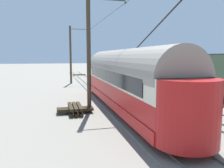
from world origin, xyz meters
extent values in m
plane|color=gray|center=(0.00, 0.00, 0.00)|extent=(220.00, 220.00, 0.00)
cube|color=#2D2316|center=(-4.62, -32.00, 0.11)|extent=(2.50, 0.24, 0.08)
cube|color=#2D2316|center=(-4.62, -31.35, 0.11)|extent=(2.50, 0.24, 0.08)
cube|color=#2D2316|center=(-4.62, -30.70, 0.11)|extent=(2.50, 0.24, 0.08)
cube|color=#2D2316|center=(-4.62, -30.05, 0.11)|extent=(2.50, 0.24, 0.08)
cube|color=#2D2316|center=(-4.62, -29.40, 0.11)|extent=(2.50, 0.24, 0.08)
cube|color=slate|center=(0.00, 0.00, 0.05)|extent=(2.80, 80.00, 0.10)
cube|color=#59544C|center=(0.72, 0.00, 0.14)|extent=(0.07, 80.00, 0.08)
cube|color=#59544C|center=(-0.72, 0.00, 0.14)|extent=(0.07, 80.00, 0.08)
cube|color=#2D2316|center=(0.00, -32.00, 0.11)|extent=(2.50, 0.24, 0.08)
cube|color=#2D2316|center=(0.00, -31.35, 0.11)|extent=(2.50, 0.24, 0.08)
cube|color=#2D2316|center=(0.00, -30.70, 0.11)|extent=(2.50, 0.24, 0.08)
cube|color=#2D2316|center=(0.00, -30.05, 0.11)|extent=(2.50, 0.24, 0.08)
cube|color=#2D2316|center=(0.00, -29.40, 0.11)|extent=(2.50, 0.24, 0.08)
cube|color=slate|center=(4.62, 0.00, 0.05)|extent=(2.80, 80.00, 0.10)
cube|color=#59544C|center=(5.34, 0.00, 0.14)|extent=(0.07, 80.00, 0.08)
cube|color=#59544C|center=(3.90, 0.00, 0.14)|extent=(0.07, 80.00, 0.08)
cube|color=#2D2316|center=(4.62, -32.00, 0.11)|extent=(2.50, 0.24, 0.08)
cube|color=#2D2316|center=(4.62, -31.35, 0.11)|extent=(2.50, 0.24, 0.08)
cube|color=#2D2316|center=(4.62, -30.70, 0.11)|extent=(2.50, 0.24, 0.08)
cube|color=#2D2316|center=(4.62, -30.05, 0.11)|extent=(2.50, 0.24, 0.08)
cube|color=#2D2316|center=(4.62, -29.40, 0.11)|extent=(2.50, 0.24, 0.08)
cube|color=red|center=(4.62, -0.37, 0.71)|extent=(2.65, 15.55, 0.55)
cube|color=red|center=(4.62, -0.37, 1.46)|extent=(2.55, 15.55, 0.95)
cube|color=beige|center=(4.62, -0.37, 2.46)|extent=(2.55, 15.55, 1.05)
cylinder|color=gray|center=(4.62, -0.37, 2.98)|extent=(2.65, 15.24, 2.65)
cylinder|color=red|center=(4.62, -8.10, 1.70)|extent=(2.55, 2.55, 2.55)
cylinder|color=red|center=(4.62, 7.36, 1.70)|extent=(2.55, 2.55, 2.55)
cube|color=black|center=(4.62, -9.23, 2.72)|extent=(1.63, 0.08, 0.36)
cube|color=black|center=(4.62, -9.27, 2.41)|extent=(1.73, 0.06, 0.80)
cube|color=black|center=(3.33, -0.37, 2.46)|extent=(0.04, 13.06, 0.80)
cube|color=black|center=(5.92, -0.37, 2.46)|extent=(0.04, 13.06, 0.80)
cylinder|color=silver|center=(4.62, -9.36, 1.46)|extent=(0.24, 0.06, 0.24)
cube|color=gray|center=(4.62, -9.29, 0.53)|extent=(1.94, 0.12, 0.20)
cylinder|color=black|center=(4.62, 4.37, 5.13)|extent=(0.07, 4.85, 1.72)
cylinder|color=black|center=(3.90, -5.35, 0.56)|extent=(0.10, 0.76, 0.76)
cylinder|color=black|center=(5.34, -5.35, 0.56)|extent=(0.10, 0.76, 0.76)
cylinder|color=black|center=(3.90, 4.61, 0.56)|extent=(0.10, 0.76, 0.76)
cylinder|color=black|center=(5.34, 4.61, 0.56)|extent=(0.10, 0.76, 0.76)
cylinder|color=black|center=(-5.34, -3.29, 0.60)|extent=(0.10, 0.84, 0.84)
cylinder|color=black|center=(-3.90, -3.29, 0.60)|extent=(0.10, 0.84, 0.84)
cylinder|color=#423323|center=(7.18, -17.47, 3.98)|extent=(0.28, 0.28, 7.97)
cylinder|color=#2D2D2D|center=(5.90, -17.47, 7.57)|extent=(2.56, 0.10, 0.10)
sphere|color=#334733|center=(4.62, -17.47, 7.42)|extent=(0.16, 0.16, 0.16)
cylinder|color=#423323|center=(7.18, -0.37, 3.98)|extent=(0.28, 0.28, 7.97)
sphere|color=#334733|center=(4.62, -0.37, 7.42)|extent=(0.16, 0.16, 0.16)
cylinder|color=black|center=(4.62, -0.37, 7.42)|extent=(0.03, 38.20, 0.03)
cylinder|color=black|center=(5.90, -17.47, 7.57)|extent=(2.56, 0.02, 0.02)
cylinder|color=black|center=(-6.35, -7.75, 0.55)|extent=(0.08, 0.08, 1.10)
cylinder|color=red|center=(-6.35, -7.75, 1.22)|extent=(0.30, 0.30, 0.03)
cylinder|color=#262626|center=(-6.17, -7.75, 0.35)|extent=(0.33, 0.04, 0.54)
cube|color=#2D2316|center=(7.88, -0.21, 0.09)|extent=(0.24, 2.40, 0.18)
cube|color=#2D2316|center=(8.18, -0.21, 0.09)|extent=(0.24, 2.40, 0.18)
cube|color=#2D2316|center=(8.48, -0.21, 0.09)|extent=(0.24, 2.40, 0.18)
cube|color=#2D2316|center=(8.18, -0.51, 0.27)|extent=(2.40, 0.24, 0.18)
cube|color=#2D2316|center=(8.18, -0.21, 0.27)|extent=(2.40, 0.24, 0.18)
cube|color=#2D2316|center=(8.18, 0.09, 0.27)|extent=(2.40, 0.24, 0.18)
cube|color=#2D2316|center=(7.88, -0.21, 0.45)|extent=(0.24, 2.40, 0.18)
cube|color=#2D2316|center=(8.18, -0.21, 0.45)|extent=(0.24, 2.40, 0.18)
cube|color=#2D2316|center=(8.48, -0.21, 0.45)|extent=(0.24, 2.40, 0.18)
cube|color=#B2A519|center=(0.00, -8.86, 0.40)|extent=(1.80, 0.60, 0.80)
camera|label=1|loc=(9.46, 14.89, 3.80)|focal=36.39mm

